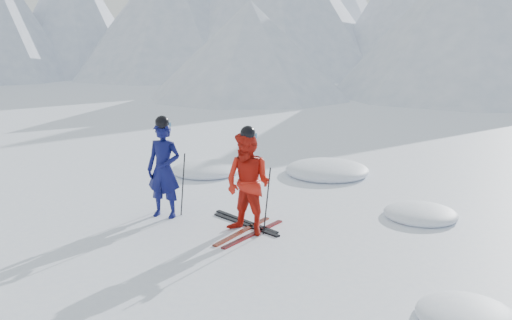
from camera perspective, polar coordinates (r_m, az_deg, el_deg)
The scene contains 12 objects.
ground at distance 9.61m, azimuth 5.15°, elevation -8.00°, with size 160.00×160.00×0.00m, color white.
skier_blue at distance 10.50m, azimuth -9.68°, elevation -1.01°, with size 0.68×0.45×1.87m, color #0C0F4A.
skier_red at distance 9.44m, azimuth -0.85°, elevation -2.51°, with size 0.89×0.69×1.83m, color red.
pole_blue_left at distance 10.88m, azimuth -10.20°, elevation -2.24°, with size 0.02×0.02×1.25m, color black.
pole_blue_right at distance 10.58m, azimuth -7.70°, elevation -2.58°, with size 0.02×0.02×1.25m, color black.
pole_red_left at distance 9.89m, azimuth -1.41°, elevation -3.64°, with size 0.02×0.02×1.22m, color black.
pole_red_right at distance 9.48m, azimuth 1.16°, elevation -4.36°, with size 0.02×0.02×1.22m, color black.
ski_worn_left at distance 9.79m, azimuth -1.41°, elevation -7.48°, with size 0.09×1.70×0.03m, color black.
ski_worn_right at distance 9.65m, azimuth -0.25°, elevation -7.77°, with size 0.09×1.70×0.03m, color black.
ski_loose_a at distance 10.28m, azimuth -1.10°, elevation -6.47°, with size 0.09×1.70×0.03m, color black.
ski_loose_b at distance 10.11m, azimuth -1.14°, elevation -6.81°, with size 0.09×1.70×0.03m, color black.
snow_lumps at distance 12.77m, azimuth 5.47°, elevation -2.75°, with size 8.97×7.25×0.47m.
Camera 1 is at (4.42, -7.83, 3.40)m, focal length 38.00 mm.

